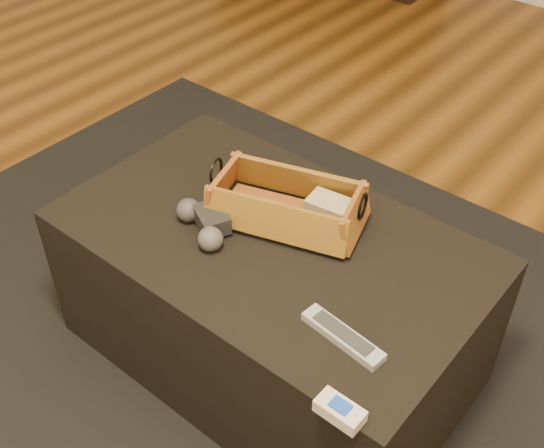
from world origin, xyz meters
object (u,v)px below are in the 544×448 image
Objects in this scene: cream_gadget at (340,411)px; tv_remote at (277,214)px; game_controller at (204,222)px; silver_remote at (343,336)px; ottoman at (271,298)px; wicker_basket at (287,206)px.

tv_remote is at bearing 140.74° from cream_gadget.
tv_remote is at bearing 52.07° from game_controller.
cream_gadget reaches higher than silver_remote.
wicker_basket reaches higher than ottoman.
cream_gadget is at bearing -41.62° from wicker_basket.
tv_remote is 1.00× the size of silver_remote.
cream_gadget is (0.10, -0.15, 0.00)m from silver_remote.
ottoman is at bearing 33.93° from game_controller.
ottoman is at bearing -82.86° from wicker_basket.
wicker_basket is 2.10× the size of silver_remote.
tv_remote is at bearing 113.49° from ottoman.
tv_remote is 0.55m from cream_gadget.
game_controller reaches higher than cream_gadget.
tv_remote reaches higher than silver_remote.
cream_gadget is at bearing -36.38° from ottoman.
silver_remote is (0.44, -0.06, -0.02)m from game_controller.
wicker_basket reaches higher than cream_gadget.
game_controller reaches higher than tv_remote.
silver_remote is (0.33, -0.20, -0.01)m from tv_remote.
silver_remote is (0.32, -0.22, -0.03)m from wicker_basket.
ottoman is at bearing 143.62° from cream_gadget.
ottoman is 0.28m from game_controller.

